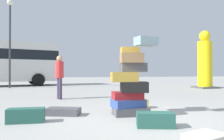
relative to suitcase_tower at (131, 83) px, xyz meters
name	(u,v)px	position (x,y,z in m)	size (l,w,h in m)	color
ground_plane	(141,118)	(0.10, -0.36, -0.73)	(80.00, 80.00, 0.00)	#9E9E99
suitcase_tower	(131,83)	(0.00, 0.00, 0.00)	(1.07, 0.81, 1.78)	#4C4C51
suitcase_tan_foreground_far	(136,104)	(0.47, 0.92, -0.61)	(0.66, 0.31, 0.24)	#B28C33
suitcase_charcoal_behind_tower	(63,111)	(-1.51, 0.39, -0.65)	(0.76, 0.39, 0.16)	#4C4C51
suitcase_teal_right_side	(155,120)	(0.05, -1.15, -0.60)	(0.66, 0.32, 0.26)	#26594C
suitcase_teal_left_side	(26,115)	(-2.24, -0.20, -0.59)	(0.70, 0.29, 0.28)	#26594C
person_bearded_onlooker	(60,73)	(-1.55, 3.46, 0.22)	(0.30, 0.33, 1.60)	#3F334C
yellow_dummy_statue	(205,63)	(7.32, 6.91, 0.86)	(1.22, 1.22, 3.59)	yellow
lamp_post	(10,29)	(-4.49, 10.00, 2.95)	(0.36, 0.36, 5.56)	#333338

